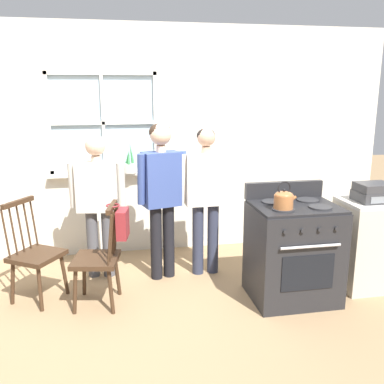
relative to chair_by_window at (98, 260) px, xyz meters
name	(u,v)px	position (x,y,z in m)	size (l,w,h in m)	color
ground_plane	(140,303)	(0.36, -0.06, -0.44)	(16.00, 16.00, 0.00)	#937551
wall_back	(130,144)	(0.38, 1.34, 0.89)	(6.40, 0.16, 2.70)	silver
chair_by_window	(98,260)	(0.00, 0.00, 0.00)	(0.47, 0.49, 0.97)	#3D2819
chair_near_wall	(35,255)	(-0.59, 0.22, 0.00)	(0.56, 0.57, 0.97)	#3D2819
person_elderly_left	(98,193)	(0.01, 0.64, 0.48)	(0.58, 0.27, 1.51)	#4C4C51
person_teen_center	(162,186)	(0.65, 0.48, 0.56)	(0.53, 0.30, 1.63)	black
person_adult_right	(206,188)	(1.12, 0.51, 0.51)	(0.59, 0.22, 1.57)	#2D3347
stove	(293,251)	(1.81, -0.21, 0.03)	(0.79, 0.68, 1.08)	#232326
kettle	(284,199)	(1.63, -0.34, 0.58)	(0.21, 0.17, 0.25)	#A86638
potted_plant	(130,166)	(0.37, 1.25, 0.65)	(0.16, 0.16, 0.35)	beige
handbag	(122,223)	(0.23, -0.04, 0.35)	(0.22, 0.23, 0.31)	maroon
side_counter	(367,244)	(2.64, -0.12, 0.01)	(0.55, 0.50, 0.90)	beige
stereo	(374,193)	(2.64, -0.14, 0.55)	(0.34, 0.29, 0.18)	#38383A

